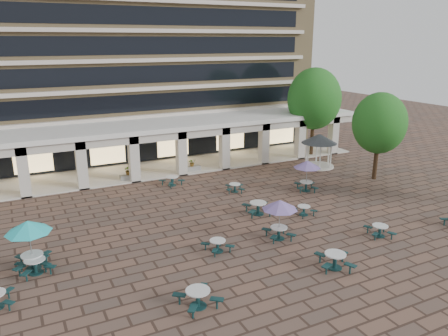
{
  "coord_description": "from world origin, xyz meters",
  "views": [
    {
      "loc": [
        -11.01,
        -22.35,
        11.5
      ],
      "look_at": [
        1.61,
        3.0,
        3.16
      ],
      "focal_mm": 35.0,
      "sensor_mm": 36.0,
      "label": 1
    }
  ],
  "objects_px": {
    "planter_left": "(129,174)",
    "planter_right": "(192,166)",
    "picnic_table_2": "(335,259)",
    "picnic_table_1": "(198,297)",
    "gazebo": "(319,142)"
  },
  "relations": [
    {
      "from": "planter_left",
      "to": "picnic_table_1",
      "type": "bearing_deg",
      "value": -95.77
    },
    {
      "from": "picnic_table_1",
      "to": "planter_right",
      "type": "xyz_separation_m",
      "value": [
        7.78,
        19.49,
        -0.03
      ]
    },
    {
      "from": "picnic_table_2",
      "to": "planter_left",
      "type": "relative_size",
      "value": 1.53
    },
    {
      "from": "gazebo",
      "to": "picnic_table_2",
      "type": "bearing_deg",
      "value": -125.55
    },
    {
      "from": "picnic_table_2",
      "to": "gazebo",
      "type": "bearing_deg",
      "value": 77.86
    },
    {
      "from": "planter_left",
      "to": "planter_right",
      "type": "relative_size",
      "value": 1.0
    },
    {
      "from": "picnic_table_1",
      "to": "picnic_table_2",
      "type": "distance_m",
      "value": 7.77
    },
    {
      "from": "picnic_table_2",
      "to": "gazebo",
      "type": "xyz_separation_m",
      "value": [
        11.22,
        15.7,
        1.85
      ]
    },
    {
      "from": "picnic_table_2",
      "to": "planter_right",
      "type": "height_order",
      "value": "planter_right"
    },
    {
      "from": "picnic_table_2",
      "to": "planter_right",
      "type": "xyz_separation_m",
      "value": [
        0.01,
        19.51,
        -0.03
      ]
    },
    {
      "from": "picnic_table_1",
      "to": "gazebo",
      "type": "bearing_deg",
      "value": 32.46
    },
    {
      "from": "picnic_table_2",
      "to": "planter_right",
      "type": "bearing_deg",
      "value": 113.37
    },
    {
      "from": "gazebo",
      "to": "planter_right",
      "type": "bearing_deg",
      "value": 161.25
    },
    {
      "from": "picnic_table_2",
      "to": "planter_left",
      "type": "bearing_deg",
      "value": 129.96
    },
    {
      "from": "picnic_table_2",
      "to": "gazebo",
      "type": "distance_m",
      "value": 19.39
    }
  ]
}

